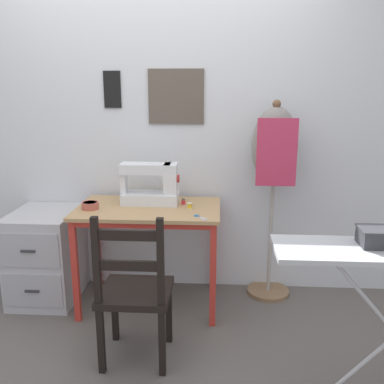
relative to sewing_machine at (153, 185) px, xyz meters
name	(u,v)px	position (x,y,z in m)	size (l,w,h in m)	color
ground_plane	(144,325)	(-0.02, -0.39, -0.88)	(14.00, 14.00, 0.00)	#5B5651
wall_back	(155,125)	(-0.02, 0.28, 0.40)	(10.00, 0.07, 2.55)	silver
sewing_table	(148,221)	(-0.02, -0.10, -0.23)	(1.00, 0.61, 0.74)	tan
sewing_machine	(153,185)	(0.00, 0.00, 0.00)	(0.41, 0.19, 0.32)	white
fabric_bowl	(90,205)	(-0.41, -0.16, -0.11)	(0.12, 0.12, 0.05)	#B25647
scissors	(199,217)	(0.34, -0.30, -0.13)	(0.10, 0.12, 0.01)	silver
thread_spool_near_machine	(183,202)	(0.22, -0.02, -0.12)	(0.04, 0.04, 0.04)	red
thread_spool_mid_table	(190,206)	(0.27, -0.11, -0.12)	(0.04, 0.04, 0.04)	yellow
wooden_chair	(135,293)	(0.00, -0.75, -0.45)	(0.40, 0.38, 0.91)	black
filing_cabinet	(47,255)	(-0.81, -0.03, -0.54)	(0.46, 0.58, 0.67)	#B7B7BC
dress_form	(274,158)	(0.86, 0.12, 0.19)	(0.33, 0.32, 1.47)	#846647
storage_box	(380,237)	(1.21, -1.02, 0.01)	(0.19, 0.15, 0.08)	#333338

